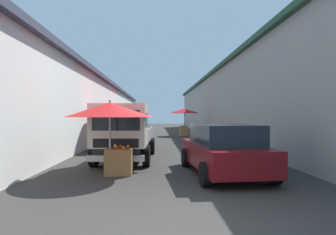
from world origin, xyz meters
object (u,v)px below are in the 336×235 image
object	(u,v)px
fruit_stall_near_left	(184,114)
fruit_stall_near_right	(121,113)
vendor_by_crates	(142,126)
delivery_truck	(124,134)
fruit_stall_far_left	(111,117)
plastic_stool	(234,153)
fruit_stall_mid_lane	(127,115)
hatchback_car	(223,149)
fruit_stall_far_right	(136,115)

from	to	relation	value
fruit_stall_near_left	fruit_stall_near_right	size ratio (longest dim) A/B	0.97
vendor_by_crates	fruit_stall_near_right	bearing A→B (deg)	173.05
fruit_stall_near_right	delivery_truck	size ratio (longest dim) A/B	0.53
fruit_stall_far_left	plastic_stool	distance (m)	4.90
fruit_stall_far_left	plastic_stool	bearing A→B (deg)	-61.67
fruit_stall_near_left	plastic_stool	bearing A→B (deg)	-177.75
vendor_by_crates	delivery_truck	bearing A→B (deg)	179.38
fruit_stall_mid_lane	hatchback_car	xyz separation A→B (m)	(-10.47, -3.86, -0.99)
fruit_stall_near_right	fruit_stall_near_left	bearing A→B (deg)	-23.90
fruit_stall_far_left	fruit_stall_mid_lane	bearing A→B (deg)	3.58
fruit_stall_near_right	hatchback_car	xyz separation A→B (m)	(-6.28, -3.70, -1.08)
fruit_stall_far_left	fruit_stall_mid_lane	size ratio (longest dim) A/B	1.09
fruit_stall_near_right	fruit_stall_far_left	bearing A→B (deg)	-175.48
fruit_stall_far_right	vendor_by_crates	bearing A→B (deg)	-168.37
fruit_stall_near_left	hatchback_car	distance (m)	15.63
fruit_stall_far_right	plastic_stool	bearing A→B (deg)	-160.53
fruit_stall_near_left	fruit_stall_mid_lane	distance (m)	6.67
delivery_truck	fruit_stall_far_right	bearing A→B (deg)	2.35
fruit_stall_far_left	fruit_stall_mid_lane	distance (m)	10.41
fruit_stall_near_left	plastic_stool	world-z (taller)	fruit_stall_near_left
plastic_stool	fruit_stall_near_left	bearing A→B (deg)	2.25
fruit_stall_mid_lane	vendor_by_crates	distance (m)	2.01
fruit_stall_near_right	fruit_stall_mid_lane	xyz separation A→B (m)	(4.19, 0.16, -0.09)
fruit_stall_near_left	plastic_stool	size ratio (longest dim) A/B	5.87
fruit_stall_near_left	hatchback_car	size ratio (longest dim) A/B	0.63
fruit_stall_near_left	delivery_truck	bearing A→B (deg)	165.40
delivery_truck	plastic_stool	world-z (taller)	delivery_truck
fruit_stall_far_right	hatchback_car	distance (m)	15.75
plastic_stool	fruit_stall_mid_lane	bearing A→B (deg)	30.52
fruit_stall_far_left	delivery_truck	world-z (taller)	fruit_stall_far_left
hatchback_car	fruit_stall_far_right	bearing A→B (deg)	13.39
fruit_stall_near_left	hatchback_car	xyz separation A→B (m)	(-15.59, 0.42, -1.08)
hatchback_car	fruit_stall_near_left	bearing A→B (deg)	-1.56
delivery_truck	plastic_stool	xyz separation A→B (m)	(0.25, -4.04, -0.71)
fruit_stall_near_left	fruit_stall_far_left	bearing A→B (deg)	166.81
fruit_stall_near_right	delivery_truck	xyz separation A→B (m)	(-4.21, -0.60, -0.78)
hatchback_car	delivery_truck	xyz separation A→B (m)	(2.07, 3.10, 0.30)
fruit_stall_far_left	vendor_by_crates	distance (m)	12.06
fruit_stall_far_right	plastic_stool	world-z (taller)	fruit_stall_far_right
fruit_stall_far_right	plastic_stool	xyz separation A→B (m)	(-12.97, -4.58, -1.45)
fruit_stall_far_right	fruit_stall_far_left	size ratio (longest dim) A/B	1.06
fruit_stall_near_left	fruit_stall_far_left	distance (m)	15.93
hatchback_car	vendor_by_crates	distance (m)	12.49
fruit_stall_far_right	fruit_stall_mid_lane	xyz separation A→B (m)	(-4.82, 0.22, -0.05)
fruit_stall_far_left	plastic_stool	world-z (taller)	fruit_stall_far_left
fruit_stall_near_right	fruit_stall_mid_lane	distance (m)	4.19
fruit_stall_far_right	vendor_by_crates	distance (m)	3.33
fruit_stall_mid_lane	delivery_truck	bearing A→B (deg)	-174.82
fruit_stall_near_left	fruit_stall_mid_lane	xyz separation A→B (m)	(-5.12, 4.28, -0.09)
hatchback_car	vendor_by_crates	world-z (taller)	vendor_by_crates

